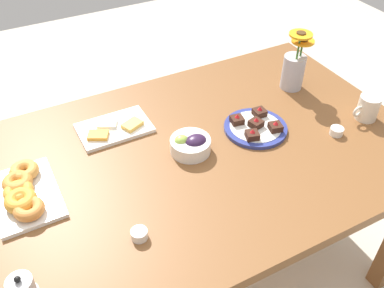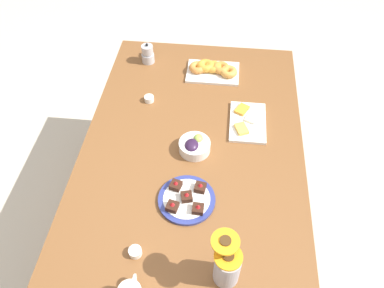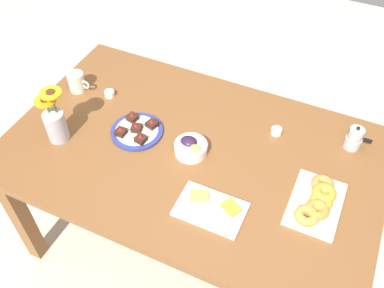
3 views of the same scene
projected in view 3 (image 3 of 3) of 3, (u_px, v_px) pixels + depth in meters
The scene contains 11 objects.
ground_plane at pixel (192, 239), 2.38m from camera, with size 6.00×6.00×0.00m, color beige.
dining_table at pixel (192, 163), 1.89m from camera, with size 1.60×1.00×0.74m.
coffee_mug at pixel (77, 82), 2.06m from camera, with size 0.11×0.08×0.10m.
grape_bowl at pixel (191, 148), 1.80m from camera, with size 0.14×0.14×0.07m.
cheese_platter at pixel (211, 208), 1.62m from camera, with size 0.26×0.17×0.03m.
croissant_platter at pixel (317, 202), 1.62m from camera, with size 0.19×0.29×0.05m.
jam_cup_honey at pixel (109, 93), 2.06m from camera, with size 0.05×0.05×0.03m.
jam_cup_berry at pixel (277, 131), 1.89m from camera, with size 0.05×0.05×0.03m.
dessert_plate at pixel (137, 131), 1.89m from camera, with size 0.23×0.23×0.05m.
flower_vase at pixel (55, 123), 1.82m from camera, with size 0.12×0.11×0.26m.
moka_pot at pixel (354, 139), 1.81m from camera, with size 0.11×0.07×0.12m.
Camera 3 is at (0.51, -1.10, 2.11)m, focal length 40.00 mm.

